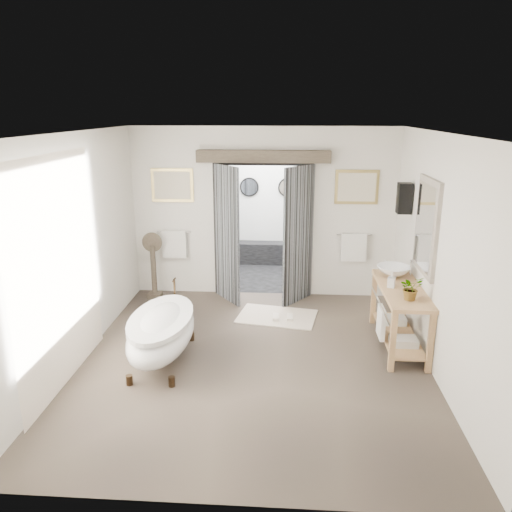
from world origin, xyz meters
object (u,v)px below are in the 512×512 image
rug (277,316)px  vanity (398,312)px  clawfoot_tub (162,331)px  basin (394,272)px

rug → vanity: bearing=-27.8°
clawfoot_tub → vanity: bearing=11.8°
clawfoot_tub → vanity: (3.12, 0.65, 0.09)m
clawfoot_tub → rug: (1.45, 1.54, -0.41)m
clawfoot_tub → rug: clawfoot_tub is taller
vanity → basin: (-0.01, 0.45, 0.43)m
vanity → rug: vanity is taller
clawfoot_tub → rug: 2.15m
vanity → rug: (-1.67, 0.88, -0.50)m
vanity → rug: bearing=152.2°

